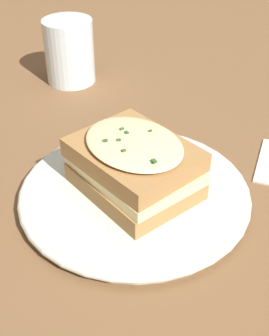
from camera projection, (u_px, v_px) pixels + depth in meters
name	position (u px, v px, depth m)	size (l,w,h in m)	color
ground_plane	(151.00, 187.00, 0.54)	(2.40, 2.40, 0.00)	brown
dinner_plate	(134.00, 193.00, 0.52)	(0.26, 0.26, 0.02)	silver
sandwich	(134.00, 165.00, 0.50)	(0.16, 0.15, 0.07)	#A37542
water_glass	(69.00, 51.00, 0.74)	(0.08, 0.08, 0.10)	silver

